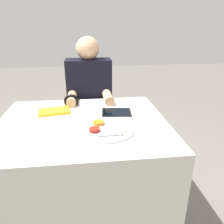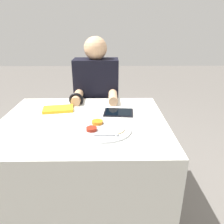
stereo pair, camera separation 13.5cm
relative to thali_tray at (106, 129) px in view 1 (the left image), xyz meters
name	(u,v)px [view 1 (the left image)]	position (x,y,z in m)	size (l,w,h in m)	color
ground_plane	(87,208)	(-0.14, 0.14, -0.71)	(12.00, 12.00, 0.00)	#605B56
dining_table	(85,169)	(-0.14, 0.14, -0.36)	(1.05, 0.89, 0.71)	silver
thali_tray	(106,129)	(0.00, 0.00, 0.00)	(0.31, 0.31, 0.03)	#B7BABF
red_notebook	(54,111)	(-0.33, 0.32, 0.00)	(0.22, 0.16, 0.02)	silver
tablet_device	(116,112)	(0.09, 0.26, 0.00)	(0.21, 0.17, 0.01)	black
person_diner	(90,110)	(-0.08, 0.71, -0.16)	(0.38, 0.43, 1.19)	black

